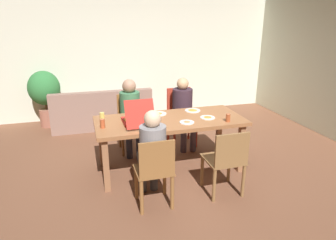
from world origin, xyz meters
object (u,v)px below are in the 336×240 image
object	(u,v)px
chair_2	(130,120)
drinking_glass_0	(228,118)
chair_3	(226,160)
plate_3	(159,114)
dining_table	(170,125)
pizza_box_0	(137,119)
person_0	(152,150)
person_2	(131,111)
chair_0	(155,171)
plate_0	(208,117)
couch	(102,112)
plate_2	(187,122)
potted_plant	(44,92)
person_1	(183,107)
plate_1	(193,110)
drinking_glass_2	(102,117)
chair_1	(180,114)
drinking_glass_1	(102,124)

from	to	relation	value
chair_2	drinking_glass_0	world-z (taller)	chair_2
chair_3	plate_3	world-z (taller)	chair_3
dining_table	pizza_box_0	size ratio (longest dim) A/B	3.73
person_0	chair_3	bearing A→B (deg)	-7.45
person_0	person_2	size ratio (longest dim) A/B	0.97
chair_0	chair_3	bearing A→B (deg)	1.29
plate_0	couch	xyz separation A→B (m)	(-1.35, 2.33, -0.51)
pizza_box_0	chair_3	bearing A→B (deg)	-41.99
plate_2	potted_plant	distance (m)	3.43
pizza_box_0	potted_plant	world-z (taller)	potted_plant
plate_2	plate_3	xyz separation A→B (m)	(-0.28, 0.48, 0.00)
chair_2	couch	xyz separation A→B (m)	(-0.37, 1.33, -0.24)
person_1	chair_2	bearing A→B (deg)	172.34
chair_2	drinking_glass_0	distance (m)	1.73
person_1	plate_1	xyz separation A→B (m)	(-0.02, -0.49, 0.09)
chair_2	couch	world-z (taller)	chair_2
person_0	plate_3	size ratio (longest dim) A/B	5.06
plate_2	drinking_glass_2	size ratio (longest dim) A/B	1.58
chair_2	person_0	bearing A→B (deg)	-90.00
dining_table	person_0	bearing A→B (deg)	-120.46
dining_table	potted_plant	bearing A→B (deg)	127.18
dining_table	plate_2	size ratio (longest dim) A/B	10.40
person_2	pizza_box_0	xyz separation A→B (m)	(-0.03, -0.77, 0.11)
chair_2	chair_3	distance (m)	1.98
chair_3	plate_1	size ratio (longest dim) A/B	3.68
chair_0	person_0	xyz separation A→B (m)	(-0.00, 0.14, 0.21)
chair_2	plate_2	distance (m)	1.30
person_1	potted_plant	xyz separation A→B (m)	(-2.37, 1.74, 0.03)
chair_1	potted_plant	world-z (taller)	potted_plant
plate_1	person_2	bearing A→B (deg)	152.45
chair_0	plate_0	bearing A→B (deg)	38.90
chair_3	plate_2	size ratio (longest dim) A/B	4.34
chair_3	drinking_glass_1	distance (m)	1.65
chair_0	couch	xyz separation A→B (m)	(-0.37, 3.11, -0.20)
plate_3	plate_0	bearing A→B (deg)	-30.48
drinking_glass_0	chair_2	bearing A→B (deg)	134.20
plate_1	plate_3	size ratio (longest dim) A/B	1.02
chair_2	person_2	xyz separation A→B (m)	(0.00, -0.14, 0.20)
couch	drinking_glass_1	bearing A→B (deg)	-93.25
plate_2	chair_0	bearing A→B (deg)	-132.47
chair_3	couch	bearing A→B (deg)	112.52
plate_0	drinking_glass_1	distance (m)	1.48
chair_0	plate_3	xyz separation A→B (m)	(0.34, 1.16, 0.31)
chair_0	plate_2	distance (m)	0.97
plate_1	drinking_glass_0	xyz separation A→B (m)	(0.29, -0.61, 0.05)
drinking_glass_0	drinking_glass_1	size ratio (longest dim) A/B	0.94
chair_3	drinking_glass_2	size ratio (longest dim) A/B	6.86
plate_2	couch	xyz separation A→B (m)	(-1.00, 2.43, -0.51)
person_1	chair_2	world-z (taller)	person_1
chair_1	couch	xyz separation A→B (m)	(-1.28, 1.29, -0.25)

